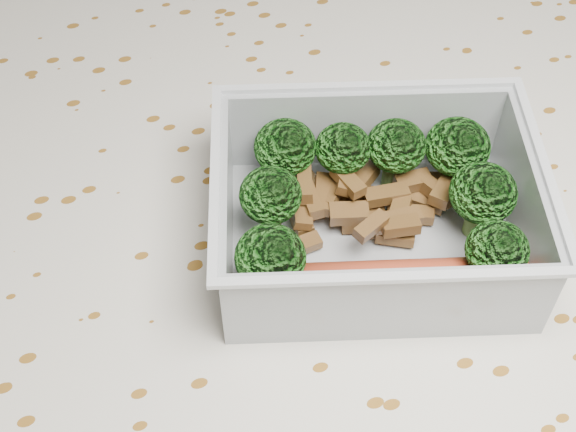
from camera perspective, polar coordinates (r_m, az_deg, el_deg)
name	(u,v)px	position (r m, az deg, el deg)	size (l,w,h in m)	color
dining_table	(282,314)	(0.57, -0.46, -7.01)	(1.40, 0.90, 0.75)	brown
tablecloth	(281,274)	(0.53, -0.49, -4.12)	(1.46, 0.96, 0.19)	silver
lunch_container	(374,219)	(0.48, 6.17, -0.25)	(0.23, 0.20, 0.07)	silver
broccoli_florets	(376,186)	(0.48, 6.25, 2.15)	(0.18, 0.15, 0.05)	#608C3F
meat_pile	(364,201)	(0.50, 5.41, 1.08)	(0.13, 0.07, 0.03)	brown
sausage	(389,281)	(0.46, 7.20, -4.61)	(0.16, 0.06, 0.02)	#B33F24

